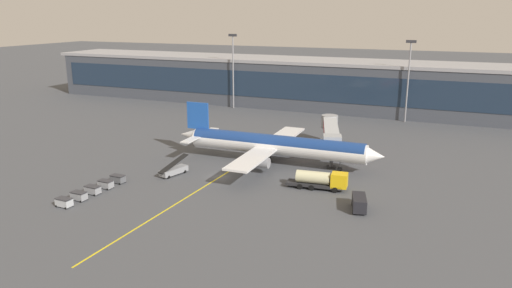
{
  "coord_description": "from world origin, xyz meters",
  "views": [
    {
      "loc": [
        40.96,
        -78.94,
        30.57
      ],
      "look_at": [
        3.68,
        9.64,
        4.5
      ],
      "focal_mm": 34.11,
      "sensor_mm": 36.0,
      "label": 1
    }
  ],
  "objects_px": {
    "main_airliner": "(275,145)",
    "baggage_cart_3": "(106,184)",
    "belt_loader": "(174,170)",
    "baggage_cart_1": "(79,196)",
    "baggage_cart_2": "(93,190)",
    "fuel_tanker": "(321,180)",
    "baggage_cart_4": "(118,179)",
    "crew_van": "(359,203)",
    "baggage_cart_0": "(64,202)"
  },
  "relations": [
    {
      "from": "crew_van",
      "to": "baggage_cart_4",
      "type": "relative_size",
      "value": 1.97
    },
    {
      "from": "fuel_tanker",
      "to": "baggage_cart_2",
      "type": "relative_size",
      "value": 4.03
    },
    {
      "from": "baggage_cart_2",
      "to": "baggage_cart_1",
      "type": "bearing_deg",
      "value": -92.92
    },
    {
      "from": "baggage_cart_4",
      "to": "baggage_cart_3",
      "type": "bearing_deg",
      "value": -92.92
    },
    {
      "from": "crew_van",
      "to": "belt_loader",
      "type": "bearing_deg",
      "value": 174.38
    },
    {
      "from": "baggage_cart_2",
      "to": "fuel_tanker",
      "type": "bearing_deg",
      "value": 26.31
    },
    {
      "from": "main_airliner",
      "to": "baggage_cart_4",
      "type": "height_order",
      "value": "main_airliner"
    },
    {
      "from": "baggage_cart_3",
      "to": "baggage_cart_4",
      "type": "xyz_separation_m",
      "value": [
        0.16,
        3.2,
        0.0
      ]
    },
    {
      "from": "baggage_cart_4",
      "to": "fuel_tanker",
      "type": "bearing_deg",
      "value": 17.73
    },
    {
      "from": "fuel_tanker",
      "to": "belt_loader",
      "type": "bearing_deg",
      "value": -173.09
    },
    {
      "from": "crew_van",
      "to": "baggage_cart_1",
      "type": "bearing_deg",
      "value": -162.58
    },
    {
      "from": "crew_van",
      "to": "baggage_cart_2",
      "type": "distance_m",
      "value": 45.47
    },
    {
      "from": "main_airliner",
      "to": "baggage_cart_0",
      "type": "relative_size",
      "value": 16.33
    },
    {
      "from": "baggage_cart_0",
      "to": "baggage_cart_4",
      "type": "bearing_deg",
      "value": 87.08
    },
    {
      "from": "baggage_cart_3",
      "to": "baggage_cart_4",
      "type": "height_order",
      "value": "same"
    },
    {
      "from": "main_airliner",
      "to": "baggage_cart_4",
      "type": "relative_size",
      "value": 16.33
    },
    {
      "from": "baggage_cart_3",
      "to": "fuel_tanker",
      "type": "bearing_deg",
      "value": 22.17
    },
    {
      "from": "main_airliner",
      "to": "baggage_cart_3",
      "type": "bearing_deg",
      "value": -132.33
    },
    {
      "from": "baggage_cart_1",
      "to": "fuel_tanker",
      "type": "bearing_deg",
      "value": 30.15
    },
    {
      "from": "main_airliner",
      "to": "baggage_cart_0",
      "type": "distance_m",
      "value": 42.1
    },
    {
      "from": "baggage_cart_3",
      "to": "crew_van",
      "type": "bearing_deg",
      "value": 9.7
    },
    {
      "from": "crew_van",
      "to": "baggage_cart_3",
      "type": "bearing_deg",
      "value": -170.3
    },
    {
      "from": "belt_loader",
      "to": "baggage_cart_0",
      "type": "relative_size",
      "value": 2.57
    },
    {
      "from": "crew_van",
      "to": "baggage_cart_0",
      "type": "height_order",
      "value": "crew_van"
    },
    {
      "from": "fuel_tanker",
      "to": "baggage_cart_1",
      "type": "distance_m",
      "value": 41.79
    },
    {
      "from": "baggage_cart_1",
      "to": "baggage_cart_3",
      "type": "distance_m",
      "value": 6.4
    },
    {
      "from": "baggage_cart_1",
      "to": "baggage_cart_4",
      "type": "relative_size",
      "value": 1.0
    },
    {
      "from": "baggage_cart_0",
      "to": "baggage_cart_2",
      "type": "xyz_separation_m",
      "value": [
        0.33,
        6.39,
        0.0
      ]
    },
    {
      "from": "belt_loader",
      "to": "baggage_cart_3",
      "type": "height_order",
      "value": "belt_loader"
    },
    {
      "from": "main_airliner",
      "to": "crew_van",
      "type": "distance_m",
      "value": 27.64
    },
    {
      "from": "baggage_cart_3",
      "to": "baggage_cart_4",
      "type": "bearing_deg",
      "value": 87.08
    },
    {
      "from": "belt_loader",
      "to": "baggage_cart_2",
      "type": "relative_size",
      "value": 2.57
    },
    {
      "from": "belt_loader",
      "to": "baggage_cart_4",
      "type": "height_order",
      "value": "belt_loader"
    },
    {
      "from": "baggage_cart_1",
      "to": "baggage_cart_2",
      "type": "height_order",
      "value": "same"
    },
    {
      "from": "baggage_cart_1",
      "to": "baggage_cart_4",
      "type": "xyz_separation_m",
      "value": [
        0.49,
        9.59,
        0.0
      ]
    },
    {
      "from": "baggage_cart_1",
      "to": "baggage_cart_3",
      "type": "relative_size",
      "value": 1.0
    },
    {
      "from": "baggage_cart_1",
      "to": "baggage_cart_0",
      "type": "bearing_deg",
      "value": -92.92
    },
    {
      "from": "crew_van",
      "to": "baggage_cart_3",
      "type": "distance_m",
      "value": 44.66
    },
    {
      "from": "belt_loader",
      "to": "baggage_cart_3",
      "type": "distance_m",
      "value": 13.31
    },
    {
      "from": "fuel_tanker",
      "to": "belt_loader",
      "type": "distance_m",
      "value": 28.73
    },
    {
      "from": "main_airliner",
      "to": "baggage_cart_1",
      "type": "xyz_separation_m",
      "value": [
        -23.29,
        -31.6,
        -3.4
      ]
    },
    {
      "from": "main_airliner",
      "to": "baggage_cart_2",
      "type": "relative_size",
      "value": 16.33
    },
    {
      "from": "crew_van",
      "to": "baggage_cart_1",
      "type": "height_order",
      "value": "crew_van"
    },
    {
      "from": "fuel_tanker",
      "to": "baggage_cart_0",
      "type": "xyz_separation_m",
      "value": [
        -36.29,
        -24.18,
        -0.96
      ]
    },
    {
      "from": "baggage_cart_3",
      "to": "baggage_cart_2",
      "type": "bearing_deg",
      "value": -92.92
    },
    {
      "from": "baggage_cart_3",
      "to": "baggage_cart_4",
      "type": "relative_size",
      "value": 1.0
    },
    {
      "from": "baggage_cart_1",
      "to": "baggage_cart_2",
      "type": "relative_size",
      "value": 1.0
    },
    {
      "from": "fuel_tanker",
      "to": "baggage_cart_3",
      "type": "bearing_deg",
      "value": -157.83
    },
    {
      "from": "baggage_cart_4",
      "to": "baggage_cart_0",
      "type": "bearing_deg",
      "value": -92.92
    },
    {
      "from": "main_airliner",
      "to": "belt_loader",
      "type": "relative_size",
      "value": 6.36
    }
  ]
}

